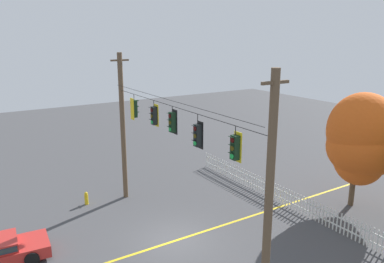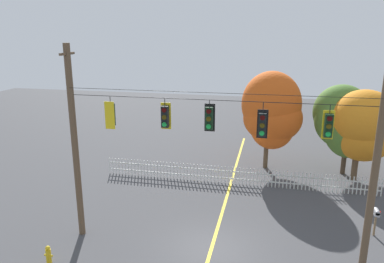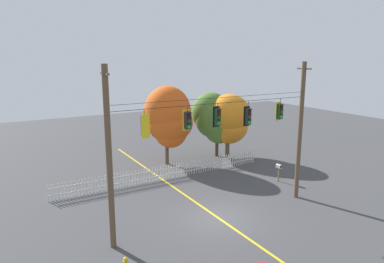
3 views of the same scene
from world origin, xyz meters
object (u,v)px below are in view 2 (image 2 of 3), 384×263
(traffic_signal_westbound_side, at_px, (165,116))
(autumn_oak_far_east, at_px, (364,127))
(traffic_signal_northbound_secondary, at_px, (209,118))
(autumn_maple_near_fence, at_px, (272,113))
(roadside_mailbox, at_px, (376,214))
(traffic_signal_eastbound_side, at_px, (328,125))
(traffic_signal_northbound_primary, at_px, (111,115))
(fire_hydrant, at_px, (48,254))
(autumn_maple_mid, at_px, (345,120))
(traffic_signal_southbound_primary, at_px, (262,125))

(traffic_signal_westbound_side, distance_m, autumn_oak_far_east, 14.60)
(traffic_signal_northbound_secondary, relative_size, autumn_maple_near_fence, 0.20)
(roadside_mailbox, bearing_deg, traffic_signal_eastbound_side, -136.43)
(traffic_signal_northbound_primary, bearing_deg, traffic_signal_northbound_secondary, 0.25)
(traffic_signal_northbound_primary, relative_size, traffic_signal_eastbound_side, 1.03)
(fire_hydrant, bearing_deg, traffic_signal_northbound_secondary, 21.09)
(autumn_maple_mid, relative_size, roadside_mailbox, 4.39)
(traffic_signal_westbound_side, bearing_deg, traffic_signal_southbound_primary, 0.00)
(traffic_signal_eastbound_side, relative_size, autumn_maple_near_fence, 0.20)
(traffic_signal_westbound_side, distance_m, autumn_maple_near_fence, 11.94)
(traffic_signal_northbound_primary, bearing_deg, roadside_mailbox, 13.38)
(traffic_signal_northbound_primary, xyz_separation_m, autumn_maple_near_fence, (6.76, 10.97, -1.95))
(traffic_signal_southbound_primary, bearing_deg, traffic_signal_northbound_primary, -179.83)
(traffic_signal_westbound_side, distance_m, fire_hydrant, 7.58)
(traffic_signal_northbound_primary, relative_size, autumn_maple_near_fence, 0.21)
(autumn_maple_mid, distance_m, autumn_oak_far_east, 1.33)
(traffic_signal_eastbound_side, distance_m, autumn_maple_near_fence, 11.32)
(fire_hydrant, relative_size, roadside_mailbox, 0.57)
(traffic_signal_northbound_secondary, bearing_deg, traffic_signal_eastbound_side, -0.00)
(traffic_signal_northbound_secondary, height_order, fire_hydrant, traffic_signal_northbound_secondary)
(traffic_signal_southbound_primary, distance_m, autumn_maple_near_fence, 11.11)
(traffic_signal_northbound_secondary, distance_m, fire_hydrant, 8.82)
(traffic_signal_southbound_primary, relative_size, autumn_maple_mid, 0.25)
(autumn_maple_mid, height_order, roadside_mailbox, autumn_maple_mid)
(traffic_signal_eastbound_side, xyz_separation_m, fire_hydrant, (-10.95, -2.45, -5.57))
(traffic_signal_westbound_side, xyz_separation_m, autumn_maple_mid, (9.06, 11.00, -2.26))
(roadside_mailbox, bearing_deg, traffic_signal_northbound_primary, -166.62)
(traffic_signal_northbound_primary, bearing_deg, fire_hydrant, -130.33)
(autumn_oak_far_east, bearing_deg, traffic_signal_southbound_primary, -120.95)
(traffic_signal_southbound_primary, bearing_deg, traffic_signal_eastbound_side, -0.01)
(autumn_maple_mid, bearing_deg, autumn_oak_far_east, -36.18)
(traffic_signal_southbound_primary, relative_size, autumn_maple_near_fence, 0.22)
(traffic_signal_southbound_primary, relative_size, roadside_mailbox, 1.09)
(autumn_maple_near_fence, bearing_deg, autumn_maple_mid, 0.63)
(traffic_signal_westbound_side, bearing_deg, roadside_mailbox, 16.54)
(traffic_signal_northbound_primary, height_order, traffic_signal_southbound_primary, same)
(autumn_maple_near_fence, relative_size, fire_hydrant, 8.68)
(traffic_signal_northbound_secondary, bearing_deg, traffic_signal_northbound_primary, -179.75)
(autumn_maple_near_fence, bearing_deg, traffic_signal_northbound_secondary, -102.75)
(fire_hydrant, bearing_deg, traffic_signal_southbound_primary, 16.11)
(autumn_maple_near_fence, relative_size, autumn_maple_mid, 1.13)
(traffic_signal_northbound_primary, height_order, fire_hydrant, traffic_signal_northbound_primary)
(traffic_signal_northbound_secondary, relative_size, traffic_signal_eastbound_side, 0.97)
(traffic_signal_northbound_primary, bearing_deg, traffic_signal_westbound_side, 0.44)
(traffic_signal_southbound_primary, relative_size, fire_hydrant, 1.90)
(traffic_signal_northbound_primary, relative_size, fire_hydrant, 1.80)
(fire_hydrant, bearing_deg, autumn_oak_far_east, 40.95)
(roadside_mailbox, bearing_deg, fire_hydrant, -159.32)
(traffic_signal_northbound_primary, xyz_separation_m, autumn_maple_mid, (11.48, 11.02, -2.22))
(autumn_maple_mid, height_order, autumn_oak_far_east, autumn_maple_mid)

